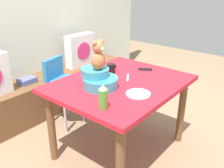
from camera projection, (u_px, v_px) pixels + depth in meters
ground_plane at (120, 148)px, 2.55m from camera, size 8.00×8.00×0.00m
back_wall at (19, 6)px, 2.91m from camera, size 4.40×0.10×2.60m
window_bench at (43, 95)px, 3.18m from camera, size 2.60×0.44×0.46m
pillow_floral_right at (80, 50)px, 3.46m from camera, size 0.44×0.15×0.44m
book_stack at (27, 81)px, 2.94m from camera, size 0.20×0.14×0.06m
dining_table at (120, 92)px, 2.30m from camera, size 1.21×0.97×0.74m
highchair at (63, 82)px, 2.80m from camera, size 0.39×0.50×0.79m
infant_seat_teal at (99, 79)px, 2.12m from camera, size 0.30×0.33×0.16m
teddy_bear at (98, 56)px, 2.04m from camera, size 0.13×0.12×0.25m
ketchup_bottle at (103, 98)px, 1.76m from camera, size 0.07×0.07×0.18m
coffee_mug at (111, 69)px, 2.44m from camera, size 0.12×0.08×0.09m
dinner_plate_near at (138, 94)px, 2.01m from camera, size 0.20×0.20×0.01m
cell_phone at (145, 69)px, 2.55m from camera, size 0.13×0.16×0.01m
table_fork at (128, 77)px, 2.35m from camera, size 0.15×0.11×0.01m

